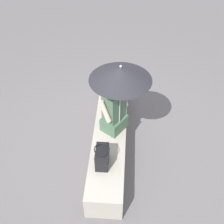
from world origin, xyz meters
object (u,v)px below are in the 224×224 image
(parasol, at_px, (121,74))
(tote_bag_canvas, at_px, (102,157))
(person_seated, at_px, (114,109))
(handbag_black, at_px, (113,97))
(magazine, at_px, (113,92))

(parasol, relative_size, tote_bag_canvas, 3.84)
(person_seated, bearing_deg, handbag_black, 5.10)
(person_seated, bearing_deg, parasol, -135.68)
(tote_bag_canvas, bearing_deg, handbag_black, -3.08)
(person_seated, relative_size, handbag_black, 2.95)
(tote_bag_canvas, bearing_deg, magazine, -1.54)
(person_seated, relative_size, magazine, 3.21)
(handbag_black, relative_size, tote_bag_canvas, 0.99)
(parasol, height_order, handbag_black, parasol)
(tote_bag_canvas, distance_m, magazine, 1.52)
(tote_bag_canvas, bearing_deg, person_seated, -9.65)
(parasol, relative_size, handbag_black, 3.86)
(handbag_black, height_order, magazine, handbag_black)
(handbag_black, distance_m, magazine, 0.33)
(person_seated, xyz_separation_m, parasol, (-0.08, -0.08, 0.67))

